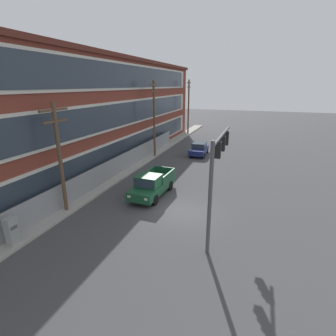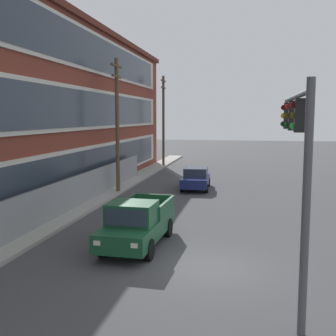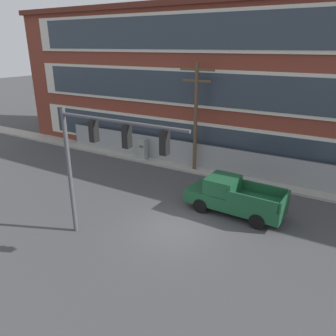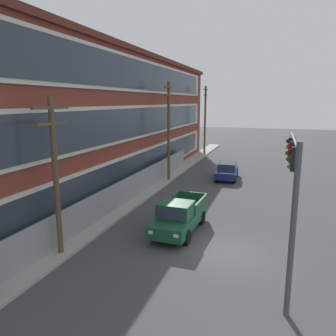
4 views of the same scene
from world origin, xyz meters
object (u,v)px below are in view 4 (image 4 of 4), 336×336
(pickup_truck_dark_green, at_px, (179,216))
(utility_pole_near_corner, at_px, (55,170))
(sedan_navy, at_px, (227,171))
(utility_pole_far_east, at_px, (205,118))
(traffic_signal_mast, at_px, (293,178))
(utility_pole_midblock, at_px, (169,128))

(pickup_truck_dark_green, height_order, utility_pole_near_corner, utility_pole_near_corner)
(sedan_navy, distance_m, utility_pole_far_east, 14.84)
(pickup_truck_dark_green, distance_m, utility_pole_far_east, 27.93)
(traffic_signal_mast, xyz_separation_m, sedan_navy, (17.96, 5.01, -3.68))
(utility_pole_midblock, height_order, utility_pole_far_east, utility_pole_far_east)
(pickup_truck_dark_green, height_order, utility_pole_far_east, utility_pole_far_east)
(sedan_navy, height_order, utility_pole_far_east, utility_pole_far_east)
(utility_pole_near_corner, xyz_separation_m, utility_pole_midblock, (15.86, -0.29, 0.72))
(utility_pole_midblock, bearing_deg, utility_pole_near_corner, 178.96)
(traffic_signal_mast, height_order, utility_pole_midblock, utility_pole_midblock)
(traffic_signal_mast, bearing_deg, utility_pole_far_east, 17.87)
(utility_pole_far_east, bearing_deg, utility_pole_midblock, -179.77)
(utility_pole_far_east, bearing_deg, traffic_signal_mast, -162.13)
(utility_pole_near_corner, relative_size, utility_pole_midblock, 0.83)
(traffic_signal_mast, bearing_deg, utility_pole_midblock, 33.28)
(utility_pole_near_corner, relative_size, utility_pole_far_east, 0.81)
(pickup_truck_dark_green, xyz_separation_m, utility_pole_midblock, (11.28, 4.35, 4.00))
(traffic_signal_mast, height_order, sedan_navy, traffic_signal_mast)
(traffic_signal_mast, distance_m, sedan_navy, 19.00)
(utility_pole_far_east, bearing_deg, pickup_truck_dark_green, -170.81)
(pickup_truck_dark_green, relative_size, sedan_navy, 1.21)
(pickup_truck_dark_green, bearing_deg, utility_pole_near_corner, 134.62)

